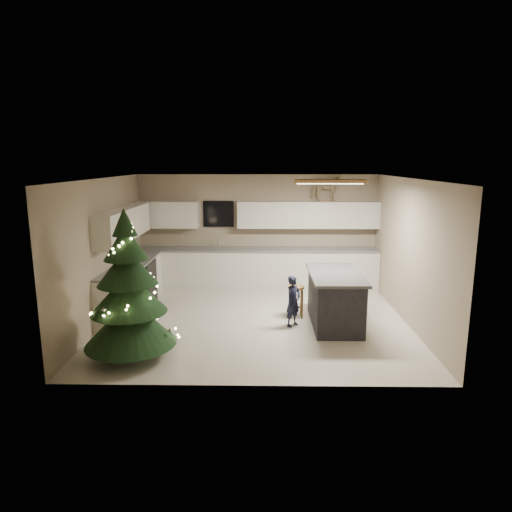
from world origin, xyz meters
The scene contains 8 objects.
ground_plane centered at (0.00, 0.00, 0.00)m, with size 5.50×5.50×0.00m, color #BCB4A2.
room_shell centered at (0.02, 0.00, 1.75)m, with size 5.52×5.02×2.61m.
cabinetry centered at (-0.91, 1.65, 0.76)m, with size 5.50×3.20×2.00m.
island centered at (1.42, -0.17, 0.48)m, with size 0.90×1.70×0.95m.
bar_stool centered at (0.75, 0.23, 0.45)m, with size 0.31×0.31×0.60m.
christmas_tree centered at (-1.85, -1.60, 0.92)m, with size 1.41×1.36×2.25m.
toddler centered at (0.67, -0.26, 0.46)m, with size 0.33×0.22×0.92m, color black.
rocking_horse centered at (1.55, 2.33, 2.30)m, with size 0.67×0.33×0.58m.
Camera 1 is at (0.13, -8.02, 2.90)m, focal length 32.00 mm.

